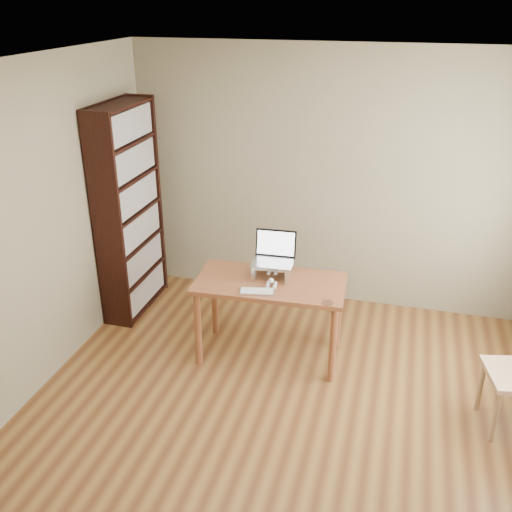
% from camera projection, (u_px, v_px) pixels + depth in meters
% --- Properties ---
extents(room, '(4.04, 4.54, 2.64)m').
position_uv_depth(room, '(279.00, 281.00, 3.69)').
color(room, '#5C3218').
rests_on(room, ground).
extents(bookshelf, '(0.30, 0.90, 2.10)m').
position_uv_depth(bookshelf, '(129.00, 211.00, 5.58)').
color(bookshelf, black).
rests_on(bookshelf, ground).
extents(desk, '(1.32, 0.71, 0.75)m').
position_uv_depth(desk, '(270.00, 293.00, 4.92)').
color(desk, brown).
rests_on(desk, ground).
extents(laptop_stand, '(0.32, 0.25, 0.13)m').
position_uv_depth(laptop_stand, '(273.00, 269.00, 4.91)').
color(laptop_stand, silver).
rests_on(laptop_stand, desk).
extents(laptop, '(0.37, 0.31, 0.25)m').
position_uv_depth(laptop, '(274.00, 254.00, 4.92)').
color(laptop, silver).
rests_on(laptop, laptop_stand).
extents(keyboard, '(0.31, 0.18, 0.02)m').
position_uv_depth(keyboard, '(257.00, 291.00, 4.70)').
color(keyboard, silver).
rests_on(keyboard, desk).
extents(coaster, '(0.10, 0.10, 0.01)m').
position_uv_depth(coaster, '(327.00, 303.00, 4.54)').
color(coaster, brown).
rests_on(coaster, desk).
extents(cat, '(0.24, 0.48, 0.15)m').
position_uv_depth(cat, '(275.00, 269.00, 4.94)').
color(cat, '#453C36').
rests_on(cat, desk).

